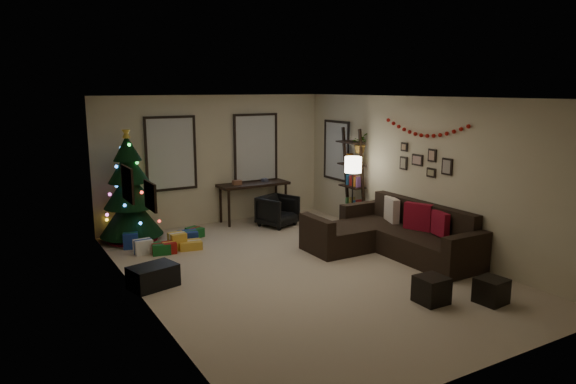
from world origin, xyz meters
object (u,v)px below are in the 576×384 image
object	(u,v)px
christmas_tree	(130,194)
desk_chair	(278,211)
bookshelf	(353,180)
desk	(253,187)
sofa	(392,237)

from	to	relation	value
christmas_tree	desk_chair	xyz separation A→B (m)	(2.90, -0.48, -0.58)
christmas_tree	bookshelf	xyz separation A→B (m)	(4.20, -1.33, 0.09)
desk	desk_chair	xyz separation A→B (m)	(0.23, -0.65, -0.41)
desk_chair	sofa	bearing A→B (deg)	-94.13
desk	bookshelf	size ratio (longest dim) A/B	0.75
desk_chair	bookshelf	distance (m)	1.69
sofa	desk_chair	size ratio (longest dim) A/B	4.33
bookshelf	desk	bearing A→B (deg)	135.72
desk	bookshelf	xyz separation A→B (m)	(1.54, -1.50, 0.26)
sofa	bookshelf	size ratio (longest dim) A/B	1.36
christmas_tree	bookshelf	size ratio (longest dim) A/B	1.06
desk	bookshelf	world-z (taller)	bookshelf
sofa	bookshelf	bearing A→B (deg)	75.08
christmas_tree	desk_chair	distance (m)	3.00
bookshelf	desk_chair	bearing A→B (deg)	146.94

